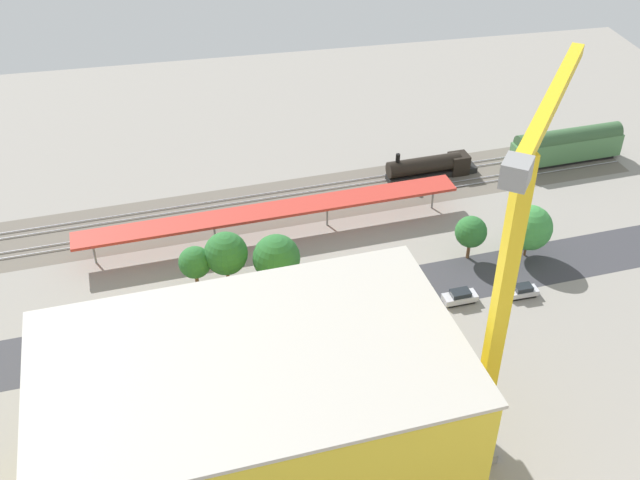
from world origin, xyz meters
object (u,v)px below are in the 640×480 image
street_tree_4 (530,228)px  tower_crane (510,274)px  parked_car_7 (98,344)px  traffic_light (182,318)px  parked_car_2 (404,305)px  parked_car_5 (221,332)px  street_tree_0 (471,232)px  parked_car_3 (348,311)px  locomotive (432,167)px  street_tree_2 (226,253)px  passenger_coach (567,145)px  street_tree_1 (195,263)px  box_truck_1 (196,356)px  parked_car_4 (290,323)px  box_truck_0 (369,325)px  parked_car_1 (460,297)px  street_tree_3 (276,258)px  construction_building (254,420)px  parked_car_6 (166,339)px  platform_canopy_near (271,211)px  parked_car_0 (523,291)px

street_tree_4 → tower_crane: bearing=58.5°
parked_car_7 → traffic_light: 11.01m
parked_car_2 → parked_car_5: size_ratio=1.12×
street_tree_0 → parked_car_3: bearing=24.0°
parked_car_5 → parked_car_3: bearing=-177.5°
locomotive → traffic_light: traffic_light is taller
locomotive → parked_car_3: size_ratio=3.70×
parked_car_5 → tower_crane: size_ratio=0.11×
parked_car_2 → street_tree_2: 24.06m
passenger_coach → street_tree_1: size_ratio=2.83×
box_truck_1 → parked_car_4: bearing=-159.5°
box_truck_0 → street_tree_4: size_ratio=1.31×
parked_car_2 → traffic_light: (28.12, 1.00, 3.58)m
parked_car_5 → parked_car_2: bearing=-178.9°
street_tree_1 → parked_car_7: bearing=34.5°
locomotive → parked_car_5: size_ratio=3.68×
parked_car_3 → parked_car_4: 7.68m
parked_car_4 → parked_car_3: bearing=-174.0°
parked_car_1 → street_tree_3: street_tree_3 is taller
locomotive → parked_car_7: (52.46, 30.85, -1.00)m
parked_car_1 → parked_car_3: bearing=-1.2°
construction_building → street_tree_1: bearing=-87.5°
locomotive → parked_car_4: (29.04, 31.73, -1.04)m
street_tree_1 → parked_car_4: bearing=138.5°
locomotive → street_tree_1: 45.68m
parked_car_6 → tower_crane: 44.27m
locomotive → parked_car_7: bearing=30.5°
platform_canopy_near → box_truck_0: (-8.34, 24.09, -2.36)m
platform_canopy_near → street_tree_0: bearing=156.7°
box_truck_1 → street_tree_2: size_ratio=0.97×
construction_building → street_tree_1: size_ratio=5.54×
parked_car_1 → parked_car_6: bearing=0.6°
box_truck_1 → street_tree_4: (-47.09, -12.83, 3.10)m
box_truck_1 → street_tree_1: 14.46m
parked_car_7 → street_tree_0: (-50.41, -8.55, 3.62)m
locomotive → construction_building: (36.07, 52.91, 6.37)m
locomotive → parked_car_1: size_ratio=3.36×
parked_car_1 → street_tree_4: size_ratio=0.58×
box_truck_0 → street_tree_1: 24.07m
platform_canopy_near → street_tree_3: 12.62m
parked_car_2 → street_tree_0: size_ratio=0.71×
tower_crane → construction_building: bearing=-0.3°
platform_canopy_near → passenger_coach: bearing=-167.9°
tower_crane → box_truck_1: tower_crane is taller
passenger_coach → street_tree_4: (17.44, 23.39, 1.48)m
parked_car_3 → box_truck_1: bearing=15.1°
traffic_light → street_tree_4: bearing=-169.7°
parked_car_0 → traffic_light: (44.14, 0.44, 3.59)m
street_tree_1 → locomotive: bearing=-150.9°
street_tree_1 → parked_car_6: bearing=64.5°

